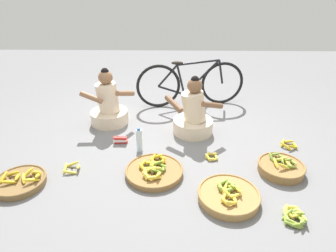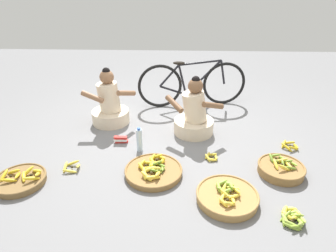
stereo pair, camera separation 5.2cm
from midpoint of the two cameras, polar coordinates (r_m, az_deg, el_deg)
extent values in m
plane|color=slate|center=(3.56, -0.35, -3.48)|extent=(10.00, 10.00, 0.00)
cylinder|color=beige|center=(3.78, 4.61, 0.01)|extent=(0.52, 0.52, 0.18)
cylinder|color=beige|center=(3.66, 4.78, 3.92)|extent=(0.34, 0.28, 0.42)
sphere|color=brown|center=(3.55, 4.96, 8.01)|extent=(0.19, 0.19, 0.19)
sphere|color=black|center=(3.53, 5.01, 9.17)|extent=(0.10, 0.10, 0.10)
cylinder|color=brown|center=(3.53, 0.73, 4.48)|extent=(0.25, 0.28, 0.16)
cylinder|color=brown|center=(3.53, 8.46, 4.16)|extent=(0.30, 0.22, 0.16)
cylinder|color=beige|center=(4.10, -11.97, 1.81)|extent=(0.52, 0.52, 0.18)
cylinder|color=beige|center=(3.99, -12.38, 5.57)|extent=(0.38, 0.37, 0.42)
sphere|color=#8C6042|center=(3.89, -12.81, 9.48)|extent=(0.19, 0.19, 0.19)
sphere|color=black|center=(3.87, -12.93, 10.54)|extent=(0.10, 0.10, 0.10)
cylinder|color=#8C6042|center=(3.83, -15.50, 5.54)|extent=(0.32, 0.13, 0.16)
cylinder|color=#8C6042|center=(3.87, -8.96, 6.48)|extent=(0.24, 0.29, 0.16)
torus|color=black|center=(4.43, -2.28, 7.94)|extent=(0.68, 0.15, 0.68)
torus|color=black|center=(4.64, 10.50, 8.41)|extent=(0.68, 0.15, 0.68)
cylinder|color=black|center=(4.51, 6.39, 9.63)|extent=(0.55, 0.12, 0.55)
cylinder|color=black|center=(4.45, 2.25, 9.19)|extent=(0.15, 0.06, 0.49)
cylinder|color=black|center=(4.43, 5.78, 12.55)|extent=(0.65, 0.14, 0.08)
cylinder|color=black|center=(4.48, 0.37, 7.14)|extent=(0.42, 0.10, 0.18)
cylinder|color=black|center=(4.39, -0.41, 10.03)|extent=(0.31, 0.08, 0.35)
cylinder|color=black|center=(4.57, 10.22, 10.62)|extent=(0.11, 0.05, 0.38)
ellipsoid|color=black|center=(4.36, 1.52, 12.51)|extent=(0.18, 0.08, 0.05)
cylinder|color=olive|center=(3.27, 21.24, -7.91)|extent=(0.47, 0.47, 0.09)
torus|color=olive|center=(3.24, 21.37, -7.29)|extent=(0.49, 0.49, 0.02)
ellipsoid|color=olive|center=(3.28, 23.44, -6.75)|extent=(0.05, 0.13, 0.07)
ellipsoid|color=olive|center=(3.30, 22.22, -6.37)|extent=(0.13, 0.03, 0.05)
ellipsoid|color=olive|center=(3.24, 21.59, -6.83)|extent=(0.04, 0.13, 0.07)
ellipsoid|color=olive|center=(3.21, 22.93, -7.49)|extent=(0.13, 0.03, 0.06)
sphere|color=#382D19|center=(3.25, 22.57, -6.90)|extent=(0.03, 0.03, 0.03)
ellipsoid|color=olive|center=(3.33, 21.29, -5.70)|extent=(0.04, 0.12, 0.08)
ellipsoid|color=olive|center=(3.35, 20.18, -5.33)|extent=(0.13, 0.04, 0.06)
ellipsoid|color=olive|center=(3.28, 19.55, -5.87)|extent=(0.04, 0.13, 0.07)
ellipsoid|color=olive|center=(3.27, 20.72, -6.43)|extent=(0.13, 0.04, 0.05)
sphere|color=#382D19|center=(3.31, 20.40, -5.84)|extent=(0.03, 0.03, 0.03)
ellipsoid|color=yellow|center=(3.25, 22.46, -6.91)|extent=(0.05, 0.15, 0.06)
ellipsoid|color=yellow|center=(3.27, 21.26, -6.22)|extent=(0.15, 0.05, 0.09)
ellipsoid|color=yellow|center=(3.19, 20.36, -7.00)|extent=(0.04, 0.15, 0.08)
ellipsoid|color=yellow|center=(3.17, 21.78, -7.51)|extent=(0.15, 0.04, 0.09)
sphere|color=#382D19|center=(3.22, 21.43, -6.98)|extent=(0.03, 0.03, 0.03)
cylinder|color=olive|center=(3.03, -3.26, -9.17)|extent=(0.60, 0.60, 0.05)
torus|color=olive|center=(3.02, -3.27, -8.76)|extent=(0.61, 0.61, 0.02)
ellipsoid|color=olive|center=(3.00, -1.45, -8.39)|extent=(0.04, 0.14, 0.05)
ellipsoid|color=olive|center=(3.03, -1.73, -7.89)|extent=(0.12, 0.13, 0.07)
ellipsoid|color=olive|center=(3.05, -2.80, -7.57)|extent=(0.14, 0.06, 0.08)
ellipsoid|color=olive|center=(3.02, -3.72, -8.08)|extent=(0.08, 0.14, 0.06)
ellipsoid|color=olive|center=(2.99, -3.85, -8.52)|extent=(0.06, 0.15, 0.06)
ellipsoid|color=olive|center=(2.95, -2.73, -9.05)|extent=(0.14, 0.03, 0.07)
ellipsoid|color=olive|center=(2.96, -1.81, -8.82)|extent=(0.12, 0.13, 0.07)
sphere|color=#382D19|center=(3.00, -2.66, -8.36)|extent=(0.03, 0.03, 0.03)
ellipsoid|color=gold|center=(3.10, -1.47, -6.92)|extent=(0.06, 0.14, 0.07)
ellipsoid|color=gold|center=(3.14, -1.69, -6.38)|extent=(0.12, 0.13, 0.07)
ellipsoid|color=gold|center=(3.16, -2.67, -6.15)|extent=(0.14, 0.06, 0.08)
ellipsoid|color=gold|center=(3.13, -3.54, -6.51)|extent=(0.08, 0.14, 0.07)
ellipsoid|color=gold|center=(3.10, -3.55, -7.11)|extent=(0.10, 0.14, 0.06)
ellipsoid|color=gold|center=(3.07, -2.74, -7.47)|extent=(0.14, 0.05, 0.06)
ellipsoid|color=gold|center=(3.07, -1.94, -7.29)|extent=(0.13, 0.11, 0.07)
sphere|color=#382D19|center=(3.11, -2.55, -6.79)|extent=(0.03, 0.03, 0.03)
ellipsoid|color=yellow|center=(3.03, -3.73, -7.78)|extent=(0.05, 0.13, 0.08)
ellipsoid|color=yellow|center=(3.08, -4.39, -7.41)|extent=(0.13, 0.07, 0.06)
ellipsoid|color=yellow|center=(3.06, -5.65, -7.61)|extent=(0.09, 0.13, 0.07)
ellipsoid|color=yellow|center=(3.01, -5.71, -8.24)|extent=(0.11, 0.12, 0.08)
ellipsoid|color=yellow|center=(2.99, -4.39, -8.49)|extent=(0.13, 0.09, 0.07)
sphere|color=#382D19|center=(3.03, -4.79, -7.94)|extent=(0.03, 0.03, 0.03)
ellipsoid|color=yellow|center=(2.90, -2.34, -9.55)|extent=(0.07, 0.16, 0.09)
ellipsoid|color=yellow|center=(2.97, -3.07, -8.57)|extent=(0.16, 0.10, 0.10)
ellipsoid|color=yellow|center=(2.97, -4.22, -8.72)|extent=(0.16, 0.11, 0.07)
ellipsoid|color=yellow|center=(2.91, -5.06, -9.50)|extent=(0.07, 0.16, 0.09)
ellipsoid|color=yellow|center=(2.88, -4.72, -10.00)|extent=(0.14, 0.14, 0.08)
ellipsoid|color=yellow|center=(2.87, -3.34, -10.29)|extent=(0.16, 0.09, 0.06)
sphere|color=#382D19|center=(2.92, -3.68, -9.44)|extent=(0.03, 0.03, 0.03)
cylinder|color=brown|center=(3.26, -27.96, -9.94)|extent=(0.50, 0.50, 0.06)
torus|color=brown|center=(3.24, -28.07, -9.52)|extent=(0.51, 0.51, 0.02)
ellipsoid|color=yellow|center=(3.16, -25.02, -8.94)|extent=(0.06, 0.16, 0.09)
ellipsoid|color=yellow|center=(3.21, -25.24, -8.42)|extent=(0.16, 0.10, 0.08)
ellipsoid|color=yellow|center=(3.24, -26.75, -8.43)|extent=(0.12, 0.14, 0.09)
ellipsoid|color=yellow|center=(3.20, -27.38, -9.32)|extent=(0.10, 0.16, 0.06)
ellipsoid|color=yellow|center=(3.13, -26.11, -9.71)|extent=(0.15, 0.10, 0.08)
sphere|color=#382D19|center=(3.19, -26.17, -9.07)|extent=(0.03, 0.03, 0.03)
ellipsoid|color=gold|center=(3.24, -28.35, -8.98)|extent=(0.07, 0.16, 0.06)
ellipsoid|color=gold|center=(3.31, -28.98, -8.30)|extent=(0.15, 0.04, 0.08)
ellipsoid|color=gold|center=(3.30, -30.47, -8.83)|extent=(0.04, 0.15, 0.08)
ellipsoid|color=gold|center=(3.21, -29.76, -9.74)|extent=(0.16, 0.07, 0.06)
sphere|color=#382D19|center=(3.27, -29.47, -9.03)|extent=(0.03, 0.03, 0.03)
cylinder|color=#A87F47|center=(2.78, 11.49, -13.66)|extent=(0.57, 0.57, 0.07)
torus|color=#A87F47|center=(2.75, 11.56, -13.10)|extent=(0.58, 0.58, 0.02)
ellipsoid|color=yellow|center=(2.76, 13.36, -12.33)|extent=(0.06, 0.14, 0.08)
ellipsoid|color=yellow|center=(2.79, 12.43, -11.90)|extent=(0.14, 0.09, 0.06)
ellipsoid|color=yellow|center=(2.75, 10.82, -12.26)|extent=(0.08, 0.14, 0.08)
ellipsoid|color=yellow|center=(2.70, 11.33, -13.23)|extent=(0.12, 0.12, 0.08)
ellipsoid|color=yellow|center=(2.71, 12.99, -13.41)|extent=(0.14, 0.10, 0.05)
sphere|color=#382D19|center=(2.74, 12.11, -12.65)|extent=(0.03, 0.03, 0.03)
ellipsoid|color=#8CAD38|center=(2.79, 12.25, -11.56)|extent=(0.04, 0.13, 0.09)
ellipsoid|color=#8CAD38|center=(2.83, 11.62, -11.14)|extent=(0.13, 0.11, 0.06)
ellipsoid|color=#8CAD38|center=(2.82, 10.35, -11.09)|extent=(0.14, 0.09, 0.07)
ellipsoid|color=#8CAD38|center=(2.77, 9.89, -11.91)|extent=(0.06, 0.14, 0.06)
ellipsoid|color=#8CAD38|center=(2.74, 10.67, -12.45)|extent=(0.14, 0.09, 0.06)
ellipsoid|color=#8CAD38|center=(2.76, 11.87, -12.36)|extent=(0.13, 0.11, 0.06)
sphere|color=#382D19|center=(2.78, 11.05, -11.71)|extent=(0.03, 0.03, 0.03)
ellipsoid|color=yellow|center=(2.67, 12.66, -14.16)|extent=(0.04, 0.12, 0.06)
ellipsoid|color=yellow|center=(2.69, 11.82, -13.54)|extent=(0.12, 0.07, 0.06)
ellipsoid|color=yellow|center=(2.66, 10.52, -13.95)|extent=(0.08, 0.12, 0.06)
ellipsoid|color=yellow|center=(2.63, 10.81, -14.70)|extent=(0.10, 0.11, 0.06)
ellipsoid|color=yellow|center=(2.62, 12.05, -14.85)|extent=(0.12, 0.06, 0.07)
sphere|color=#382D19|center=(2.65, 11.58, -14.20)|extent=(0.03, 0.03, 0.03)
ellipsoid|color=gold|center=(3.80, 23.69, -3.47)|extent=(0.04, 0.16, 0.06)
ellipsoid|color=gold|center=(3.83, 22.43, -2.91)|extent=(0.16, 0.05, 0.06)
ellipsoid|color=gold|center=(3.78, 21.64, -3.16)|extent=(0.11, 0.16, 0.07)
ellipsoid|color=gold|center=(3.71, 22.18, -3.78)|extent=(0.13, 0.14, 0.08)
ellipsoid|color=gold|center=(3.72, 23.34, -3.86)|extent=(0.16, 0.08, 0.09)
sphere|color=#382D19|center=(3.77, 22.68, -3.45)|extent=(0.03, 0.03, 0.03)
ellipsoid|color=yellow|center=(3.24, -17.96, -7.79)|extent=(0.06, 0.16, 0.09)
ellipsoid|color=yellow|center=(3.31, -18.99, -7.23)|extent=(0.16, 0.06, 0.08)
ellipsoid|color=yellow|center=(3.28, -20.33, -7.92)|extent=(0.04, 0.16, 0.07)
ellipsoid|color=yellow|center=(3.21, -19.51, -8.74)|extent=(0.16, 0.03, 0.06)
sphere|color=#382D19|center=(3.26, -19.15, -8.00)|extent=(0.03, 0.03, 0.03)
ellipsoid|color=yellow|center=(3.31, 9.17, -6.09)|extent=(0.03, 0.12, 0.05)
ellipsoid|color=yellow|center=(3.34, 8.39, -5.59)|extent=(0.12, 0.06, 0.06)
ellipsoid|color=yellow|center=(3.31, 7.49, -5.82)|extent=(0.09, 0.12, 0.06)
ellipsoid|color=yellow|center=(3.27, 7.56, -6.27)|extent=(0.08, 0.12, 0.07)
ellipsoid|color=yellow|center=(3.26, 8.49, -6.63)|extent=(0.12, 0.04, 0.05)
sphere|color=#382D19|center=(3.30, 8.30, -6.07)|extent=(0.03, 0.03, 0.03)
ellipsoid|color=#9EB747|center=(2.77, 25.05, -16.30)|extent=(0.05, 0.16, 0.10)
ellipsoid|color=#9EB747|center=(2.81, 23.72, -15.57)|extent=(0.16, 0.10, 0.06)
ellipsoid|color=#9EB747|center=(2.80, 22.94, -15.53)|extent=(0.16, 0.05, 0.07)
ellipsoid|color=#9EB747|center=(2.75, 22.09, -16.37)|extent=(0.08, 0.16, 0.06)
ellipsoid|color=#9EB747|center=(2.72, 22.33, -16.89)|extent=(0.07, 0.16, 0.06)
ellipsoid|color=#9EB747|center=(2.70, 23.48, -17.44)|extent=(0.16, 0.09, 0.07)
ellipsoid|color=#9EB747|center=(2.74, 24.97, -16.95)|extent=(0.13, 0.13, 0.10)
sphere|color=#382D19|center=(2.76, 23.58, -16.50)|extent=(0.03, 0.03, 0.03)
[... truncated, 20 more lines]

